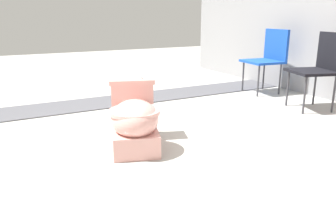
# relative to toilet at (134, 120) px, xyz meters

# --- Properties ---
(ground_plane) EXTENTS (14.00, 14.00, 0.00)m
(ground_plane) POSITION_rel_toilet_xyz_m (-0.20, -0.08, -0.22)
(ground_plane) COLOR #A8A59E
(gravel_strip) EXTENTS (0.56, 8.00, 0.01)m
(gravel_strip) POSITION_rel_toilet_xyz_m (-1.42, 0.42, -0.21)
(gravel_strip) COLOR #4C4C51
(gravel_strip) RESTS_ON ground
(toilet) EXTENTS (0.71, 0.54, 0.52)m
(toilet) POSITION_rel_toilet_xyz_m (0.00, 0.00, 0.00)
(toilet) COLOR #E09E93
(toilet) RESTS_ON ground
(folding_chair_left) EXTENTS (0.48, 0.48, 0.83)m
(folding_chair_left) POSITION_rel_toilet_xyz_m (-0.96, 2.30, 0.29)
(folding_chair_left) COLOR #1947B2
(folding_chair_left) RESTS_ON ground
(folding_chair_middle) EXTENTS (0.55, 0.55, 0.83)m
(folding_chair_middle) POSITION_rel_toilet_xyz_m (-0.08, 2.21, 0.29)
(folding_chair_middle) COLOR black
(folding_chair_middle) RESTS_ON ground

